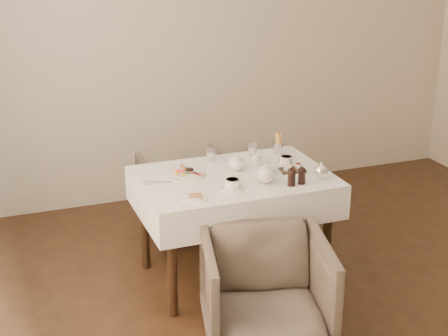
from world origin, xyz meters
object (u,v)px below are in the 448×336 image
armchair_far (186,194)px  table (234,192)px  armchair_near (266,293)px  teapot_centre (236,162)px  breakfast_plate (184,173)px

armchair_far → table: bearing=96.2°
armchair_near → armchair_far: 1.65m
teapot_centre → table: bearing=-135.3°
armchair_near → teapot_centre: bearing=93.5°
breakfast_plate → teapot_centre: teapot_centre is taller
table → armchair_near: table is taller
table → armchair_near: bearing=-98.1°
table → teapot_centre: size_ratio=8.26×
breakfast_plate → armchair_far: bearing=96.1°
armchair_far → breakfast_plate: breakfast_plate is taller
armchair_near → breakfast_plate: 1.06m
table → teapot_centre: 0.20m
breakfast_plate → table: bearing=0.7°
armchair_near → teapot_centre: size_ratio=4.72×
armchair_far → teapot_centre: bearing=100.3°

